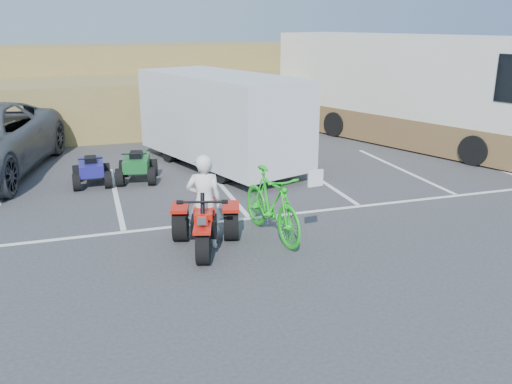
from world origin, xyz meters
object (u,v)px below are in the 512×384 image
object	(u,v)px
cargo_trailer	(221,117)
quad_atv_blue	(93,185)
red_trike_atv	(205,249)
quad_atv_green	(138,181)
rider	(204,202)
green_dirt_bike	(272,204)
rv_motorhome	(403,97)

from	to	relation	value
cargo_trailer	quad_atv_blue	size ratio (longest dim) A/B	4.80
red_trike_atv	cargo_trailer	bearing A→B (deg)	88.05
red_trike_atv	quad_atv_green	size ratio (longest dim) A/B	1.29
quad_atv_green	quad_atv_blue	bearing A→B (deg)	-169.00
quad_atv_green	cargo_trailer	bearing A→B (deg)	27.63
rider	quad_atv_green	bearing A→B (deg)	-65.84
green_dirt_bike	cargo_trailer	bearing A→B (deg)	77.68
green_dirt_bike	quad_atv_blue	bearing A→B (deg)	116.30
rider	quad_atv_blue	size ratio (longest dim) A/B	1.40
rv_motorhome	quad_atv_green	bearing A→B (deg)	171.54
cargo_trailer	rv_motorhome	bearing A→B (deg)	-7.01
rider	green_dirt_bike	size ratio (longest dim) A/B	0.79
quad_atv_green	green_dirt_bike	bearing A→B (deg)	-55.71
rider	green_dirt_bike	bearing A→B (deg)	-160.91
quad_atv_blue	quad_atv_green	bearing A→B (deg)	0.65
rider	rv_motorhome	distance (m)	11.44
green_dirt_bike	red_trike_atv	bearing A→B (deg)	-178.68
rider	green_dirt_bike	distance (m)	1.39
red_trike_atv	rider	size ratio (longest dim) A/B	0.97
red_trike_atv	green_dirt_bike	distance (m)	1.59
green_dirt_bike	quad_atv_green	bearing A→B (deg)	105.69
rv_motorhome	red_trike_atv	bearing A→B (deg)	-162.20
red_trike_atv	quad_atv_blue	bearing A→B (deg)	125.90
rider	green_dirt_bike	xyz separation A→B (m)	(1.37, 0.10, -0.22)
rider	cargo_trailer	bearing A→B (deg)	-91.99
green_dirt_bike	cargo_trailer	xyz separation A→B (m)	(0.39, 5.64, 0.77)
green_dirt_bike	quad_atv_blue	distance (m)	5.90
red_trike_atv	green_dirt_bike	xyz separation A→B (m)	(1.41, 0.24, 0.69)
red_trike_atv	rv_motorhome	xyz separation A→B (m)	(8.81, 7.47, 1.58)
quad_atv_blue	rv_motorhome	bearing A→B (deg)	12.50
red_trike_atv	quad_atv_blue	distance (m)	5.42
rider	quad_atv_blue	bearing A→B (deg)	-53.15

